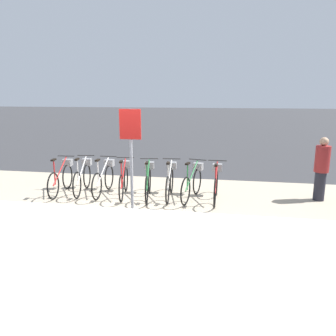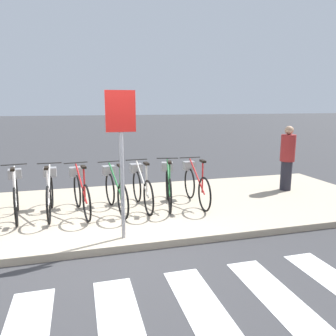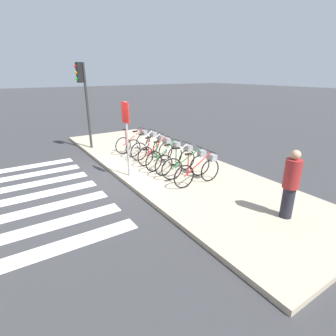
{
  "view_description": "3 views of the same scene",
  "coord_description": "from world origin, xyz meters",
  "px_view_note": "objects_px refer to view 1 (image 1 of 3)",
  "views": [
    {
      "loc": [
        2.15,
        -6.03,
        2.66
      ],
      "look_at": [
        0.88,
        1.35,
        0.97
      ],
      "focal_mm": 35.0,
      "sensor_mm": 36.0,
      "label": 1
    },
    {
      "loc": [
        -0.31,
        -4.54,
        2.18
      ],
      "look_at": [
        1.3,
        1.34,
        0.98
      ],
      "focal_mm": 35.0,
      "sensor_mm": 36.0,
      "label": 2
    },
    {
      "loc": [
        7.35,
        -2.86,
        3.15
      ],
      "look_at": [
        1.41,
        1.03,
        0.56
      ],
      "focal_mm": 28.0,
      "sensor_mm": 36.0,
      "label": 3
    }
  ],
  "objects_px": {
    "pedestrian": "(321,168)",
    "parked_bicycle_2": "(104,177)",
    "parked_bicycle_6": "(193,181)",
    "parked_bicycle_1": "(83,176)",
    "parked_bicycle_5": "(170,180)",
    "sign_post": "(131,145)",
    "parked_bicycle_4": "(148,180)",
    "parked_bicycle_7": "(216,183)",
    "parked_bicycle_3": "(124,179)",
    "parked_bicycle_0": "(62,177)"
  },
  "relations": [
    {
      "from": "parked_bicycle_0",
      "to": "pedestrian",
      "type": "distance_m",
      "value": 6.51
    },
    {
      "from": "parked_bicycle_7",
      "to": "parked_bicycle_2",
      "type": "bearing_deg",
      "value": 178.48
    },
    {
      "from": "parked_bicycle_3",
      "to": "parked_bicycle_0",
      "type": "bearing_deg",
      "value": -177.89
    },
    {
      "from": "parked_bicycle_2",
      "to": "parked_bicycle_6",
      "type": "distance_m",
      "value": 2.31
    },
    {
      "from": "parked_bicycle_4",
      "to": "parked_bicycle_7",
      "type": "height_order",
      "value": "same"
    },
    {
      "from": "parked_bicycle_0",
      "to": "pedestrian",
      "type": "bearing_deg",
      "value": 4.28
    },
    {
      "from": "parked_bicycle_7",
      "to": "parked_bicycle_0",
      "type": "bearing_deg",
      "value": -179.05
    },
    {
      "from": "pedestrian",
      "to": "parked_bicycle_3",
      "type": "bearing_deg",
      "value": -174.97
    },
    {
      "from": "parked_bicycle_6",
      "to": "sign_post",
      "type": "height_order",
      "value": "sign_post"
    },
    {
      "from": "parked_bicycle_3",
      "to": "parked_bicycle_6",
      "type": "height_order",
      "value": "same"
    },
    {
      "from": "parked_bicycle_0",
      "to": "parked_bicycle_1",
      "type": "xyz_separation_m",
      "value": [
        0.51,
        0.17,
        0.0
      ]
    },
    {
      "from": "pedestrian",
      "to": "parked_bicycle_2",
      "type": "bearing_deg",
      "value": -176.36
    },
    {
      "from": "parked_bicycle_5",
      "to": "parked_bicycle_0",
      "type": "bearing_deg",
      "value": -178.03
    },
    {
      "from": "parked_bicycle_1",
      "to": "pedestrian",
      "type": "bearing_deg",
      "value": 3.06
    },
    {
      "from": "parked_bicycle_7",
      "to": "pedestrian",
      "type": "xyz_separation_m",
      "value": [
        2.49,
        0.42,
        0.37
      ]
    },
    {
      "from": "pedestrian",
      "to": "sign_post",
      "type": "relative_size",
      "value": 0.69
    },
    {
      "from": "parked_bicycle_0",
      "to": "sign_post",
      "type": "height_order",
      "value": "sign_post"
    },
    {
      "from": "parked_bicycle_1",
      "to": "parked_bicycle_2",
      "type": "xyz_separation_m",
      "value": [
        0.6,
        -0.02,
        0.0
      ]
    },
    {
      "from": "parked_bicycle_2",
      "to": "parked_bicycle_6",
      "type": "height_order",
      "value": "same"
    },
    {
      "from": "parked_bicycle_6",
      "to": "pedestrian",
      "type": "relative_size",
      "value": 1.02
    },
    {
      "from": "parked_bicycle_1",
      "to": "parked_bicycle_2",
      "type": "distance_m",
      "value": 0.6
    },
    {
      "from": "parked_bicycle_5",
      "to": "sign_post",
      "type": "relative_size",
      "value": 0.71
    },
    {
      "from": "parked_bicycle_0",
      "to": "sign_post",
      "type": "distance_m",
      "value": 2.89
    },
    {
      "from": "parked_bicycle_2",
      "to": "parked_bicycle_6",
      "type": "relative_size",
      "value": 1.02
    },
    {
      "from": "parked_bicycle_1",
      "to": "parked_bicycle_7",
      "type": "bearing_deg",
      "value": -1.63
    },
    {
      "from": "parked_bicycle_4",
      "to": "pedestrian",
      "type": "xyz_separation_m",
      "value": [
        4.17,
        0.46,
        0.37
      ]
    },
    {
      "from": "parked_bicycle_2",
      "to": "parked_bicycle_3",
      "type": "bearing_deg",
      "value": -8.3
    },
    {
      "from": "parked_bicycle_3",
      "to": "parked_bicycle_6",
      "type": "relative_size",
      "value": 1.01
    },
    {
      "from": "parked_bicycle_2",
      "to": "parked_bicycle_4",
      "type": "relative_size",
      "value": 1.01
    },
    {
      "from": "pedestrian",
      "to": "parked_bicycle_6",
      "type": "bearing_deg",
      "value": -173.0
    },
    {
      "from": "parked_bicycle_2",
      "to": "pedestrian",
      "type": "xyz_separation_m",
      "value": [
        5.37,
        0.34,
        0.37
      ]
    },
    {
      "from": "parked_bicycle_5",
      "to": "sign_post",
      "type": "height_order",
      "value": "sign_post"
    },
    {
      "from": "sign_post",
      "to": "parked_bicycle_7",
      "type": "bearing_deg",
      "value": 40.28
    },
    {
      "from": "parked_bicycle_6",
      "to": "pedestrian",
      "type": "height_order",
      "value": "pedestrian"
    },
    {
      "from": "parked_bicycle_1",
      "to": "parked_bicycle_4",
      "type": "xyz_separation_m",
      "value": [
        1.8,
        -0.14,
        0.0
      ]
    },
    {
      "from": "parked_bicycle_6",
      "to": "parked_bicycle_7",
      "type": "height_order",
      "value": "same"
    },
    {
      "from": "parked_bicycle_4",
      "to": "parked_bicycle_7",
      "type": "relative_size",
      "value": 0.99
    },
    {
      "from": "parked_bicycle_1",
      "to": "sign_post",
      "type": "height_order",
      "value": "sign_post"
    },
    {
      "from": "parked_bicycle_7",
      "to": "parked_bicycle_1",
      "type": "bearing_deg",
      "value": 178.37
    },
    {
      "from": "parked_bicycle_3",
      "to": "parked_bicycle_5",
      "type": "height_order",
      "value": "same"
    },
    {
      "from": "parked_bicycle_0",
      "to": "parked_bicycle_5",
      "type": "height_order",
      "value": "same"
    },
    {
      "from": "parked_bicycle_3",
      "to": "pedestrian",
      "type": "bearing_deg",
      "value": 5.03
    },
    {
      "from": "sign_post",
      "to": "parked_bicycle_4",
      "type": "bearing_deg",
      "value": 89.09
    },
    {
      "from": "parked_bicycle_7",
      "to": "pedestrian",
      "type": "height_order",
      "value": "pedestrian"
    },
    {
      "from": "parked_bicycle_6",
      "to": "sign_post",
      "type": "xyz_separation_m",
      "value": [
        -1.13,
        -1.49,
        1.1
      ]
    },
    {
      "from": "parked_bicycle_3",
      "to": "parked_bicycle_7",
      "type": "bearing_deg",
      "value": 0.12
    },
    {
      "from": "parked_bicycle_1",
      "to": "parked_bicycle_3",
      "type": "xyz_separation_m",
      "value": [
        1.15,
        -0.1,
        0.0
      ]
    },
    {
      "from": "parked_bicycle_4",
      "to": "parked_bicycle_7",
      "type": "xyz_separation_m",
      "value": [
        1.68,
        0.04,
        0.0
      ]
    },
    {
      "from": "parked_bicycle_3",
      "to": "sign_post",
      "type": "relative_size",
      "value": 0.71
    },
    {
      "from": "parked_bicycle_5",
      "to": "sign_post",
      "type": "bearing_deg",
      "value": -110.81
    }
  ]
}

